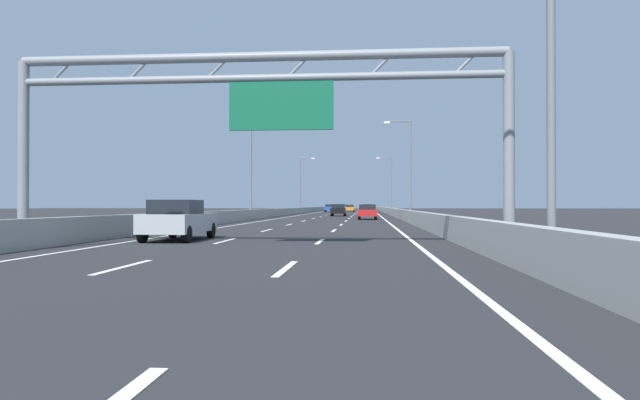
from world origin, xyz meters
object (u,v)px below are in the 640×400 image
object	(u,v)px
streetlamp_right_far	(390,181)
orange_car	(349,208)
streetlamp_right_near	(540,28)
silver_car	(179,220)
streetlamp_right_mid	(408,163)
streetlamp_left_mid	(253,164)
blue_car	(329,208)
red_car	(367,212)
sign_gantry	(261,98)
streetlamp_left_far	(302,181)
black_car	(339,210)
white_car	(367,209)

from	to	relation	value
streetlamp_right_far	orange_car	bearing A→B (deg)	111.89
streetlamp_right_near	silver_car	size ratio (longest dim) A/B	2.19
streetlamp_right_mid	streetlamp_right_far	xyz separation A→B (m)	(0.00, 41.37, 0.00)
streetlamp_right_far	silver_car	size ratio (longest dim) A/B	2.19
streetlamp_left_mid	blue_car	size ratio (longest dim) A/B	2.25
red_car	silver_car	distance (m)	33.16
sign_gantry	streetlamp_left_mid	size ratio (longest dim) A/B	1.72
streetlamp_right_near	blue_car	size ratio (longest dim) A/B	2.25
streetlamp_left_far	black_car	world-z (taller)	streetlamp_left_far
orange_car	streetlamp_left_far	bearing A→B (deg)	-112.66
streetlamp_right_far	streetlamp_left_far	bearing A→B (deg)	180.00
black_car	orange_car	world-z (taller)	black_car
streetlamp_right_far	white_car	distance (m)	7.86
black_car	white_car	world-z (taller)	white_car
streetlamp_right_mid	red_car	bearing A→B (deg)	-169.50
streetlamp_left_far	silver_car	size ratio (longest dim) A/B	2.19
streetlamp_left_mid	streetlamp_right_mid	xyz separation A→B (m)	(14.93, 0.00, 0.00)
orange_car	silver_car	size ratio (longest dim) A/B	0.99
streetlamp_right_near	orange_car	distance (m)	101.34
streetlamp_right_near	streetlamp_left_mid	size ratio (longest dim) A/B	1.00
streetlamp_right_mid	sign_gantry	bearing A→B (deg)	-101.45
orange_car	streetlamp_left_mid	bearing A→B (deg)	-97.28
streetlamp_left_far	streetlamp_right_far	distance (m)	14.93
silver_car	streetlamp_left_far	bearing A→B (deg)	92.85
streetlamp_left_mid	streetlamp_right_far	world-z (taller)	same
streetlamp_left_mid	red_car	bearing A→B (deg)	-3.67
sign_gantry	streetlamp_left_mid	world-z (taller)	streetlamp_left_mid
streetlamp_right_near	streetlamp_right_far	bearing A→B (deg)	90.00
streetlamp_left_far	red_car	size ratio (longest dim) A/B	2.26
streetlamp_right_near	streetlamp_right_mid	distance (m)	41.37
white_car	sign_gantry	bearing A→B (deg)	-92.76
red_car	white_car	bearing A→B (deg)	90.03
blue_car	silver_car	size ratio (longest dim) A/B	0.97
streetlamp_right_near	blue_car	bearing A→B (deg)	96.47
streetlamp_right_mid	black_car	size ratio (longest dim) A/B	2.15
red_car	blue_car	xyz separation A→B (m)	(-7.38, 58.32, 0.04)
silver_car	streetlamp_right_far	bearing A→B (deg)	81.42
streetlamp_right_near	streetlamp_left_far	size ratio (longest dim) A/B	1.00
blue_car	white_car	size ratio (longest dim) A/B	1.02
orange_car	blue_car	size ratio (longest dim) A/B	1.02
streetlamp_right_far	silver_car	xyz separation A→B (m)	(-11.22, -74.41, -4.61)
streetlamp_left_far	blue_car	size ratio (longest dim) A/B	2.25
streetlamp_right_near	white_car	world-z (taller)	streetlamp_right_near
sign_gantry	streetlamp_left_far	bearing A→B (deg)	95.56
black_car	orange_car	distance (m)	44.41
streetlamp_right_near	black_car	size ratio (longest dim) A/B	2.15
orange_car	white_car	world-z (taller)	white_car
streetlamp_left_far	streetlamp_left_mid	bearing A→B (deg)	-90.00
streetlamp_right_near	blue_car	xyz separation A→B (m)	(-11.22, 98.98, -4.63)
silver_car	sign_gantry	bearing A→B (deg)	-40.78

